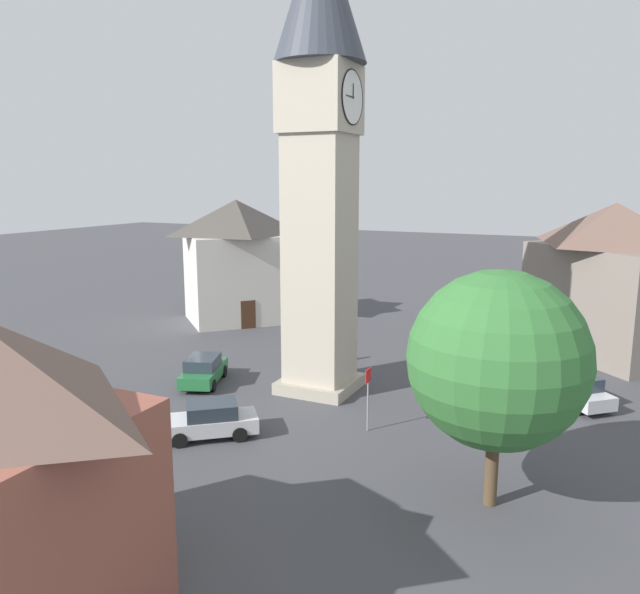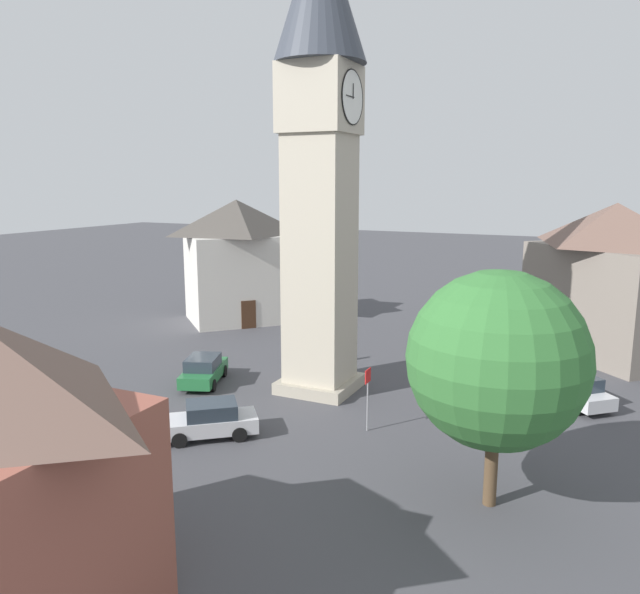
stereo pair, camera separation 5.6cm
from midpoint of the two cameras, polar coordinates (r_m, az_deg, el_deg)
ground_plane at (r=32.55m, az=0.05°, el=-8.56°), size 200.00×200.00×0.00m
clock_tower at (r=30.86m, az=0.05°, el=16.13°), size 4.48×4.48×23.31m
car_blue_kerb at (r=26.97m, az=-10.21°, el=-11.18°), size 3.91×4.27×1.53m
car_silver_kerb at (r=33.76m, az=-10.72°, el=-6.68°), size 4.46×3.05×1.53m
car_red_corner at (r=32.67m, az=22.58°, el=-7.93°), size 4.18×4.03×1.53m
pedestrian at (r=36.82m, az=1.40°, el=-4.62°), size 0.41×0.43×1.69m
tree at (r=20.72m, az=16.21°, el=-5.64°), size 5.89×5.89×8.02m
building_shop_left at (r=41.87m, az=25.49°, el=1.55°), size 11.36×11.42×9.47m
building_terrace_right at (r=47.83m, az=-7.64°, el=3.46°), size 9.87×9.81×9.38m
road_sign at (r=26.87m, az=4.52°, el=-8.54°), size 0.60×0.07×2.80m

